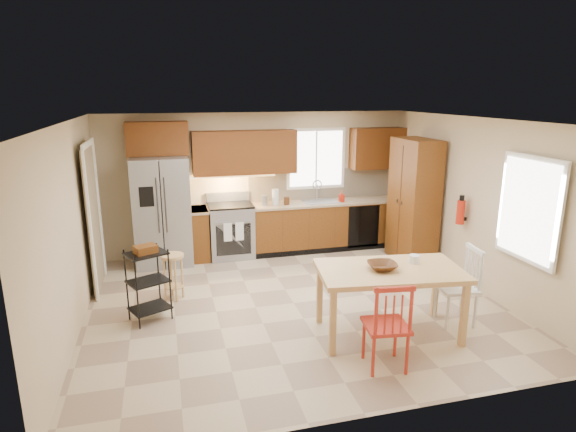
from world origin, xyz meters
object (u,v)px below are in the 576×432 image
at_px(utility_cart, 148,285).
at_px(table_jar, 414,261).
at_px(range_stove, 231,231).
at_px(pantry, 413,201).
at_px(dining_table, 388,302).
at_px(chair_white, 456,286).
at_px(bar_stool, 173,277).
at_px(chair_red, 386,324).
at_px(refrigerator, 162,211).
at_px(fire_extinguisher, 461,212).
at_px(table_bowl, 382,270).
at_px(soap_bottle, 342,196).

bearing_deg(utility_cart, table_jar, -42.69).
height_order(range_stove, pantry, pantry).
bearing_deg(dining_table, utility_cart, 165.88).
relative_size(chair_white, bar_stool, 1.50).
height_order(pantry, chair_red, pantry).
xyz_separation_m(table_jar, bar_stool, (-2.83, 1.58, -0.53)).
height_order(refrigerator, fire_extinguisher, refrigerator).
relative_size(table_bowl, utility_cart, 0.36).
height_order(range_stove, dining_table, range_stove).
height_order(chair_red, table_jar, chair_red).
bearing_deg(table_bowl, refrigerator, 127.24).
bearing_deg(utility_cart, dining_table, -46.75).
distance_m(fire_extinguisher, chair_white, 1.58).
relative_size(soap_bottle, bar_stool, 0.29).
xyz_separation_m(refrigerator, chair_red, (2.22, -3.89, -0.42)).
height_order(range_stove, chair_white, chair_white).
distance_m(soap_bottle, fire_extinguisher, 2.27).
height_order(dining_table, bar_stool, dining_table).
distance_m(soap_bottle, table_jar, 3.12).
bearing_deg(table_bowl, utility_cart, 157.42).
xyz_separation_m(chair_red, table_bowl, (0.24, 0.65, 0.34)).
bearing_deg(utility_cart, pantry, -9.48).
distance_m(pantry, table_bowl, 2.86).
height_order(fire_extinguisher, table_bowl, fire_extinguisher).
bearing_deg(soap_bottle, table_jar, -94.47).
bearing_deg(table_jar, fire_extinguisher, 39.78).
bearing_deg(utility_cart, soap_bottle, 6.83).
bearing_deg(refrigerator, range_stove, 2.99).
bearing_deg(table_bowl, chair_white, 2.71).
bearing_deg(range_stove, dining_table, -66.74).
bearing_deg(chair_red, table_bowl, 77.06).
bearing_deg(fire_extinguisher, dining_table, -144.32).
relative_size(soap_bottle, chair_red, 0.19).
height_order(table_bowl, bar_stool, table_bowl).
height_order(dining_table, utility_cart, utility_cart).
distance_m(fire_extinguisher, bar_stool, 4.32).
bearing_deg(fire_extinguisher, utility_cart, -178.09).
distance_m(refrigerator, pantry, 4.23).
xyz_separation_m(soap_bottle, pantry, (0.95, -0.90, 0.05)).
distance_m(pantry, bar_stool, 4.14).
height_order(chair_white, bar_stool, chair_white).
xyz_separation_m(soap_bottle, fire_extinguisher, (1.15, -1.95, 0.10)).
xyz_separation_m(pantry, table_bowl, (-1.67, -2.32, -0.22)).
height_order(chair_red, chair_white, same).
relative_size(refrigerator, pantry, 0.87).
height_order(soap_bottle, bar_stool, soap_bottle).
relative_size(chair_red, table_bowl, 2.90).
distance_m(range_stove, soap_bottle, 2.10).
bearing_deg(utility_cart, bar_stool, 36.05).
relative_size(range_stove, table_bowl, 2.70).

